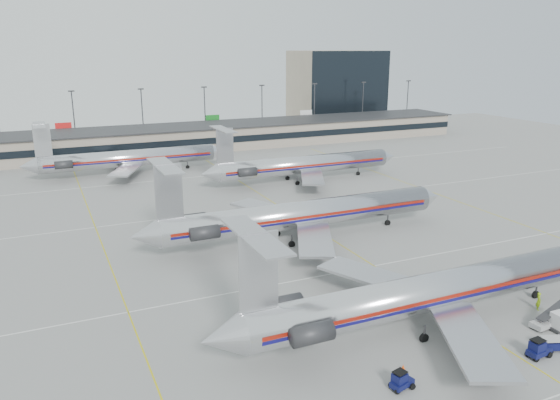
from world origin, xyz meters
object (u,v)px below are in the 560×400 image
uld_container (560,322)px  belt_loader (548,321)px  jet_foreground (427,292)px  jet_second_row (298,215)px  tug_center (538,349)px

uld_container → belt_loader: belt_loader is taller
jet_foreground → jet_second_row: size_ratio=0.97×
tug_center → uld_container: bearing=19.5°
belt_loader → jet_second_row: bearing=104.2°
jet_foreground → belt_loader: bearing=-25.2°
jet_second_row → belt_loader: 34.63m
tug_center → uld_container: 6.35m
uld_container → belt_loader: size_ratio=0.42×
tug_center → belt_loader: size_ratio=0.51×
jet_second_row → uld_container: (11.62, -33.64, -2.71)m
tug_center → uld_container: (5.80, 2.57, 0.12)m
jet_second_row → tug_center: bearing=-80.9°
tug_center → belt_loader: belt_loader is taller
tug_center → uld_container: uld_container is taller
tug_center → uld_container: size_ratio=1.23×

